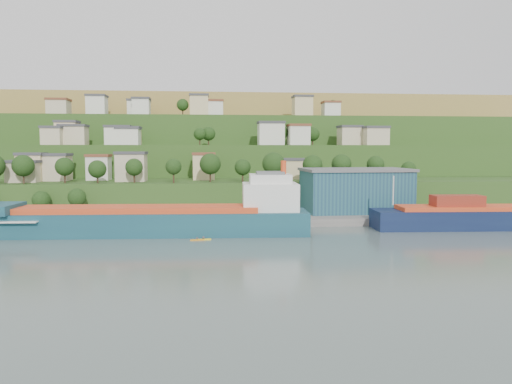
{
  "coord_description": "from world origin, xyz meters",
  "views": [
    {
      "loc": [
        0.34,
        -113.06,
        20.52
      ],
      "look_at": [
        13.04,
        15.0,
        9.41
      ],
      "focal_mm": 35.0,
      "sensor_mm": 36.0,
      "label": 1
    }
  ],
  "objects": [
    {
      "name": "kayak_orange",
      "position": [
        -1.94,
        -1.34,
        0.23
      ],
      "size": [
        3.09,
        0.8,
        0.76
      ],
      "rotation": [
        0.0,
        0.0,
        0.09
      ],
      "color": "orange",
      "rests_on": "ground"
    },
    {
      "name": "ground",
      "position": [
        0.0,
        0.0,
        0.0
      ],
      "size": [
        500.0,
        500.0,
        0.0
      ],
      "primitive_type": "plane",
      "color": "#495854",
      "rests_on": "ground"
    },
    {
      "name": "cargo_ship_far",
      "position": [
        77.38,
        8.45,
        2.73
      ],
      "size": [
        64.15,
        14.09,
        17.29
      ],
      "rotation": [
        0.0,
        0.0,
        -0.05
      ],
      "color": "#0B1133",
      "rests_on": "ground"
    },
    {
      "name": "dinghy",
      "position": [
        -41.17,
        16.76,
        1.63
      ],
      "size": [
        4.57,
        3.04,
        0.86
      ],
      "primitive_type": "cube",
      "rotation": [
        0.0,
        0.0,
        -0.37
      ],
      "color": "silver",
      "rests_on": "pebble_beach"
    },
    {
      "name": "cargo_ship_near",
      "position": [
        -11.53,
        7.76,
        3.18
      ],
      "size": [
        78.01,
        15.94,
        19.92
      ],
      "rotation": [
        0.0,
        0.0,
        -0.05
      ],
      "color": "#14394D",
      "rests_on": "ground"
    },
    {
      "name": "warehouse",
      "position": [
        44.3,
        31.0,
        8.43
      ],
      "size": [
        31.53,
        19.87,
        12.8
      ],
      "rotation": [
        0.0,
        0.0,
        0.03
      ],
      "color": "navy",
      "rests_on": "quay"
    },
    {
      "name": "quay",
      "position": [
        20.0,
        28.0,
        0.0
      ],
      "size": [
        220.0,
        26.0,
        4.0
      ],
      "primitive_type": "cube",
      "color": "slate",
      "rests_on": "ground"
    },
    {
      "name": "hillside",
      "position": [
        -0.03,
        168.68,
        0.09
      ],
      "size": [
        360.0,
        211.18,
        96.0
      ],
      "color": "#284719",
      "rests_on": "ground"
    },
    {
      "name": "caravan",
      "position": [
        -49.95,
        23.03,
        2.72
      ],
      "size": [
        7.0,
        4.39,
        3.03
      ],
      "primitive_type": "cube",
      "rotation": [
        0.0,
        0.0,
        -0.28
      ],
      "color": "silver",
      "rests_on": "pebble_beach"
    },
    {
      "name": "kayak_yellow",
      "position": [
        -0.49,
        -1.0,
        0.25
      ],
      "size": [
        3.45,
        1.04,
        0.85
      ],
      "rotation": [
        0.0,
        0.0,
        0.13
      ],
      "color": "yellow",
      "rests_on": "ground"
    }
  ]
}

